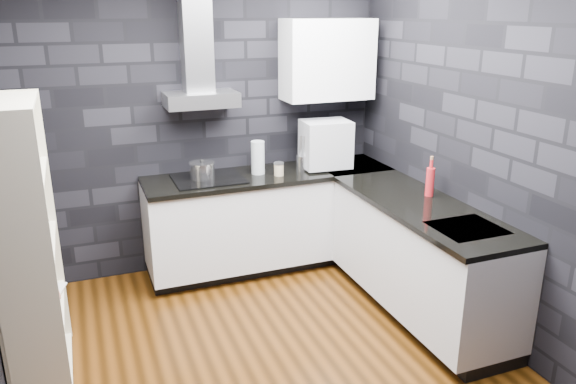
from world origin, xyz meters
TOP-DOWN VIEW (x-y plane):
  - ground at (0.00, 0.00)m, footprint 3.20×3.20m
  - wall_back at (0.00, 1.62)m, footprint 3.20×0.05m
  - wall_front at (0.00, -1.62)m, footprint 3.20×0.05m
  - wall_right at (1.62, 0.00)m, footprint 0.05×3.20m
  - toekick_back at (0.50, 1.34)m, footprint 2.18×0.50m
  - toekick_right at (1.34, 0.10)m, footprint 0.50×1.78m
  - counter_back_cab at (0.50, 1.30)m, footprint 2.20×0.60m
  - counter_right_cab at (1.30, 0.10)m, footprint 0.60×1.80m
  - counter_back_top at (0.50, 1.29)m, footprint 2.20×0.62m
  - counter_right_top at (1.29, 0.10)m, footprint 0.62×1.80m
  - counter_corner_top at (1.30, 1.30)m, footprint 0.62×0.62m
  - hood_body at (-0.05, 1.43)m, footprint 0.60×0.34m
  - hood_chimney at (-0.05, 1.50)m, footprint 0.24×0.20m
  - upper_cabinet at (1.10, 1.43)m, footprint 0.80×0.35m
  - cooktop at (-0.05, 1.30)m, footprint 0.58×0.50m
  - sink_rim at (1.30, -0.40)m, footprint 0.44×0.40m
  - pot at (-0.09, 1.32)m, footprint 0.22×0.22m
  - glass_vase at (0.40, 1.31)m, footprint 0.14×0.14m
  - storage_jar at (0.55, 1.19)m, footprint 0.10×0.10m
  - utensil_crock at (0.80, 1.27)m, footprint 0.13×0.13m
  - appliance_garage at (1.03, 1.27)m, footprint 0.44×0.35m
  - red_bottle at (1.45, 0.25)m, footprint 0.07×0.07m
  - bookshelf at (-1.42, 0.32)m, footprint 0.46×0.84m
  - fruit_bowl at (-1.42, 0.19)m, footprint 0.31×0.31m
  - book_red at (-1.43, 0.46)m, footprint 0.15×0.03m
  - book_second at (-1.44, 0.52)m, footprint 0.18×0.07m

SIDE VIEW (x-z plane):
  - ground at x=0.00m, z-range 0.00..0.00m
  - toekick_back at x=0.50m, z-range 0.00..0.10m
  - toekick_right at x=1.34m, z-range 0.00..0.10m
  - counter_back_cab at x=0.50m, z-range 0.10..0.86m
  - counter_right_cab at x=1.30m, z-range 0.10..0.86m
  - book_red at x=-1.43m, z-range 0.47..0.67m
  - book_second at x=-1.44m, z-range 0.47..0.72m
  - counter_back_top at x=0.50m, z-range 0.86..0.90m
  - counter_right_top at x=1.29m, z-range 0.86..0.90m
  - counter_corner_top at x=1.30m, z-range 0.86..0.90m
  - sink_rim at x=1.30m, z-range 0.89..0.90m
  - bookshelf at x=-1.42m, z-range 0.00..1.80m
  - cooktop at x=-0.05m, z-range 0.90..0.91m
  - fruit_bowl at x=-1.42m, z-range 0.91..0.97m
  - storage_jar at x=0.55m, z-range 0.90..1.00m
  - utensil_crock at x=0.80m, z-range 0.90..1.04m
  - pot at x=-0.09m, z-range 0.91..1.03m
  - red_bottle at x=1.45m, z-range 0.90..1.12m
  - glass_vase at x=0.40m, z-range 0.90..1.19m
  - appliance_garage at x=1.03m, z-range 0.92..1.33m
  - wall_back at x=0.00m, z-range 0.00..2.70m
  - wall_front at x=0.00m, z-range 0.00..2.70m
  - wall_right at x=1.62m, z-range 0.00..2.70m
  - hood_body at x=-0.05m, z-range 1.50..1.62m
  - upper_cabinet at x=1.10m, z-range 1.50..2.20m
  - hood_chimney at x=-0.05m, z-range 1.62..2.52m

